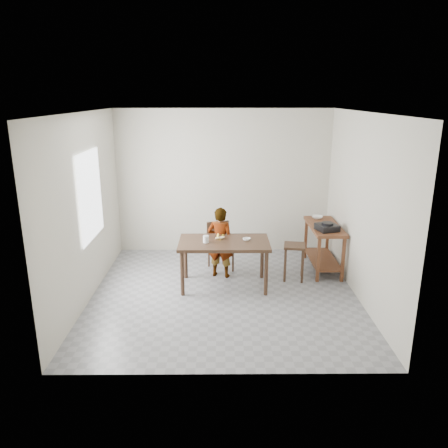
{
  "coord_description": "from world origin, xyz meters",
  "views": [
    {
      "loc": [
        -0.05,
        -6.1,
        2.92
      ],
      "look_at": [
        0.0,
        0.4,
        1.0
      ],
      "focal_mm": 35.0,
      "sensor_mm": 36.0,
      "label": 1
    }
  ],
  "objects_px": {
    "dining_chair": "(221,247)",
    "stool": "(294,262)",
    "dining_table": "(224,264)",
    "prep_counter": "(323,247)",
    "child": "(220,242)"
  },
  "relations": [
    {
      "from": "dining_table",
      "to": "dining_chair",
      "type": "relative_size",
      "value": 1.71
    },
    {
      "from": "dining_table",
      "to": "prep_counter",
      "type": "bearing_deg",
      "value": 22.15
    },
    {
      "from": "dining_table",
      "to": "dining_chair",
      "type": "height_order",
      "value": "dining_chair"
    },
    {
      "from": "prep_counter",
      "to": "dining_chair",
      "type": "xyz_separation_m",
      "value": [
        -1.77,
        0.01,
        0.01
      ]
    },
    {
      "from": "dining_chair",
      "to": "prep_counter",
      "type": "bearing_deg",
      "value": -16.61
    },
    {
      "from": "dining_table",
      "to": "child",
      "type": "distance_m",
      "value": 0.46
    },
    {
      "from": "child",
      "to": "prep_counter",
      "type": "bearing_deg",
      "value": -154.36
    },
    {
      "from": "dining_chair",
      "to": "stool",
      "type": "xyz_separation_m",
      "value": [
        1.2,
        -0.44,
        -0.11
      ]
    },
    {
      "from": "child",
      "to": "stool",
      "type": "xyz_separation_m",
      "value": [
        1.2,
        -0.13,
        -0.3
      ]
    },
    {
      "from": "dining_table",
      "to": "prep_counter",
      "type": "height_order",
      "value": "prep_counter"
    },
    {
      "from": "dining_table",
      "to": "dining_chair",
      "type": "bearing_deg",
      "value": 94.25
    },
    {
      "from": "prep_counter",
      "to": "child",
      "type": "distance_m",
      "value": 1.81
    },
    {
      "from": "child",
      "to": "dining_chair",
      "type": "relative_size",
      "value": 1.46
    },
    {
      "from": "dining_chair",
      "to": "stool",
      "type": "distance_m",
      "value": 1.28
    },
    {
      "from": "dining_table",
      "to": "dining_chair",
      "type": "distance_m",
      "value": 0.71
    }
  ]
}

